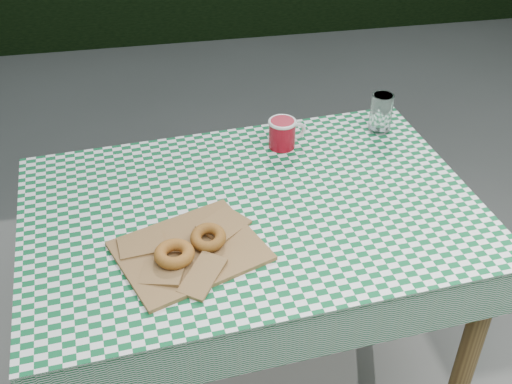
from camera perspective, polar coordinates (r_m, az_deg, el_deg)
ground at (r=2.29m, az=3.86°, el=-15.03°), size 60.00×60.00×0.00m
table at (r=1.95m, az=-0.32°, el=-10.23°), size 1.26×0.90×0.75m
tablecloth at (r=1.69m, az=-0.37°, el=-1.43°), size 1.29×0.92×0.01m
paper_bag at (r=1.55m, az=-6.01°, el=-5.26°), size 0.41×0.37×0.02m
bagel_front at (r=1.51m, az=-7.43°, el=-5.61°), size 0.14×0.14×0.03m
bagel_back at (r=1.55m, az=-4.37°, el=-4.14°), size 0.11×0.11×0.03m
coffee_mug at (r=1.92m, az=2.38°, el=5.31°), size 0.19×0.19×0.09m
drinking_glass at (r=2.03m, az=11.29°, el=7.06°), size 0.08×0.08×0.13m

